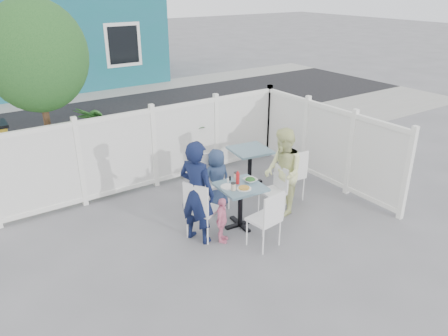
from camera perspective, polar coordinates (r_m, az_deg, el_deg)
ground at (r=7.05m, az=-0.76°, el=-9.41°), size 80.00×80.00×0.00m
near_sidewalk at (r=10.09m, az=-12.84°, el=0.52°), size 24.00×2.60×0.01m
street at (r=13.42m, az=-18.93°, el=5.54°), size 24.00×5.00×0.01m
far_sidewalk at (r=16.34m, az=-22.11°, el=8.13°), size 24.00×1.60×0.01m
fence_back at (r=8.63m, az=-9.12°, el=2.47°), size 5.86×0.08×1.60m
fence_right at (r=8.91m, az=13.27°, el=2.79°), size 0.08×3.66×1.60m
tree at (r=8.50m, az=-23.33°, el=13.23°), size 1.80×1.62×3.59m
potted_shrub_a at (r=8.96m, az=-15.93°, el=2.81°), size 1.23×1.23×1.63m
potted_shrub_b at (r=9.66m, az=-4.48°, el=4.50°), size 1.69×1.67×1.42m
main_table at (r=7.18m, az=2.16°, el=-3.51°), size 0.75×0.75×0.74m
spare_table at (r=8.65m, az=3.41°, el=1.41°), size 0.82×0.82×0.77m
chair_left at (r=6.83m, az=-3.12°, el=-5.01°), size 0.58×0.59×0.99m
chair_right at (r=7.66m, az=6.79°, el=-2.44°), size 0.41×0.42×0.87m
chair_back at (r=7.83m, az=-1.53°, el=-1.11°), size 0.50×0.48×0.99m
chair_near at (r=6.63m, az=5.76°, el=-6.28°), size 0.48×0.47×0.95m
chair_spare at (r=8.09m, az=8.99°, el=-0.54°), size 0.50×0.48×0.99m
man at (r=6.69m, az=-3.56°, el=-3.19°), size 0.61×0.72×1.67m
woman at (r=7.58m, az=7.71°, el=-0.54°), size 0.85×0.93×1.55m
boy at (r=7.81m, az=-0.97°, el=-1.39°), size 0.54×0.36×1.10m
toddler at (r=6.84m, az=-0.27°, el=-6.84°), size 0.45×0.44×0.76m
plate_main at (r=6.99m, az=2.64°, el=-2.71°), size 0.24×0.24×0.01m
plate_side at (r=7.05m, az=0.46°, el=-2.46°), size 0.23×0.23×0.02m
salad_bowl at (r=7.23m, az=3.45°, el=-1.61°), size 0.22×0.22×0.05m
coffee_cup_a at (r=6.92m, az=1.24°, el=-2.48°), size 0.08×0.08×0.12m
coffee_cup_b at (r=7.31m, az=1.58°, el=-1.06°), size 0.08×0.08×0.11m
ketchup_bottle at (r=7.13m, az=1.80°, el=-1.36°), size 0.06×0.06×0.19m
salt_shaker at (r=7.20m, az=0.53°, el=-1.63°), size 0.03×0.03×0.07m
pepper_shaker at (r=7.28m, az=0.79°, el=-1.34°), size 0.03×0.03×0.07m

